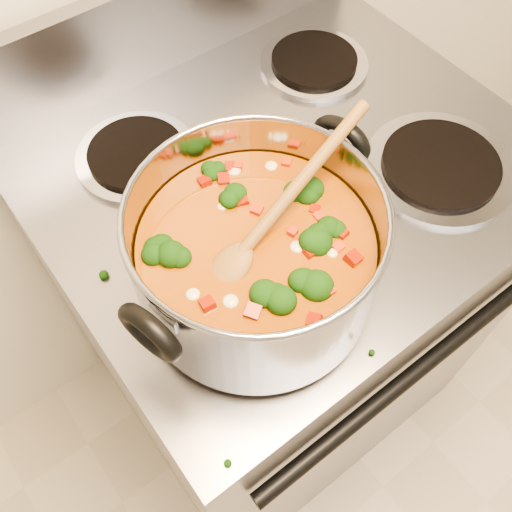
% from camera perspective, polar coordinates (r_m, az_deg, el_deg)
% --- Properties ---
extents(electric_range, '(0.74, 0.67, 1.08)m').
position_cam_1_polar(electric_range, '(1.25, 2.13, -4.51)').
color(electric_range, gray).
rests_on(electric_range, ground).
extents(stockpot, '(0.36, 0.29, 0.17)m').
position_cam_1_polar(stockpot, '(0.67, 0.01, 0.02)').
color(stockpot, '#98989F').
rests_on(stockpot, electric_range).
extents(wooden_spoon, '(0.27, 0.08, 0.10)m').
position_cam_1_polar(wooden_spoon, '(0.64, 0.91, 3.17)').
color(wooden_spoon, brown).
rests_on(wooden_spoon, stockpot).
extents(cooktop_crumbs, '(0.26, 0.36, 0.01)m').
position_cam_1_polar(cooktop_crumbs, '(0.74, -6.56, -4.48)').
color(cooktop_crumbs, black).
rests_on(cooktop_crumbs, electric_range).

